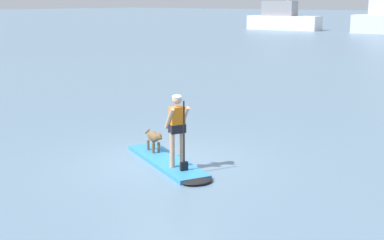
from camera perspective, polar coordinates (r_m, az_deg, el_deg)
ground_plane at (r=13.00m, az=-2.77°, el=-4.63°), size 400.00×400.00×0.00m
paddleboard at (r=12.79m, az=-2.35°, el=-4.69°), size 3.46×2.12×0.10m
person_paddler at (r=12.15m, az=-1.57°, el=-0.59°), size 0.68×0.60×1.69m
dog at (r=13.53m, az=-4.09°, el=-1.88°), size 0.96×0.49×0.56m
moored_boat_center at (r=73.31m, az=9.69°, el=10.63°), size 9.87×3.94×10.12m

